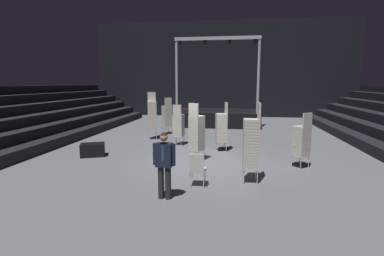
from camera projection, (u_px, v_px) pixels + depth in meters
name	position (u px, v px, depth m)	size (l,w,h in m)	color
ground_plane	(201.00, 164.00, 10.40)	(22.00, 30.00, 0.10)	#515459
arena_end_wall	(222.00, 69.00, 24.44)	(22.00, 0.30, 8.00)	black
bleacher_bank_left	(3.00, 118.00, 12.44)	(4.50, 24.00, 2.70)	black
stage_riser	(218.00, 116.00, 19.75)	(5.57, 3.57, 5.64)	black
man_with_tie	(164.00, 162.00, 7.02)	(0.57, 0.25, 1.68)	black
chair_stack_front_left	(251.00, 143.00, 8.20)	(0.46, 0.46, 2.31)	#B2B5BA
chair_stack_front_right	(197.00, 132.00, 10.52)	(0.60, 0.60, 2.14)	#B2B5BA
chair_stack_mid_left	(221.00, 127.00, 12.09)	(0.53, 0.53, 2.05)	#B2B5BA
chair_stack_mid_right	(179.00, 125.00, 13.29)	(0.51, 0.51, 1.88)	#B2B5BA
chair_stack_mid_centre	(167.00, 116.00, 16.15)	(0.62, 0.62, 2.05)	#B2B5BA
chair_stack_rear_left	(302.00, 140.00, 9.67)	(0.62, 0.62, 1.88)	#B2B5BA
chair_stack_rear_right	(152.00, 116.00, 14.70)	(0.56, 0.56, 2.39)	#B2B5BA
equipment_road_case	(93.00, 150.00, 11.30)	(0.90, 0.60, 0.51)	black
loose_chair_near_man	(197.00, 168.00, 7.95)	(0.44, 0.44, 0.95)	#B2B5BA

